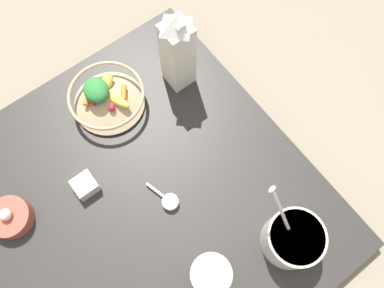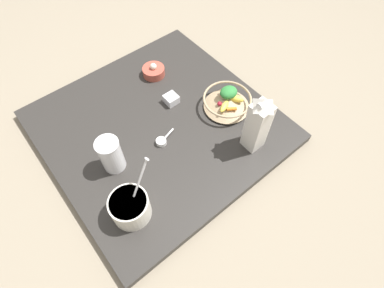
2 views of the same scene
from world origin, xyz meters
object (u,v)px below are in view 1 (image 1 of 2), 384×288
(fruit_bowl, at_px, (107,97))
(drinking_cup, at_px, (210,275))
(yogurt_tub, at_px, (293,239))
(spice_jar, at_px, (85,185))
(garlic_bowl, at_px, (10,217))
(milk_carton, at_px, (178,51))

(fruit_bowl, distance_m, drinking_cup, 0.55)
(fruit_bowl, relative_size, yogurt_tub, 0.87)
(drinking_cup, bearing_deg, fruit_bowl, 83.64)
(spice_jar, height_order, garlic_bowl, garlic_bowl)
(garlic_bowl, bearing_deg, milk_carton, 7.52)
(fruit_bowl, height_order, spice_jar, fruit_bowl)
(milk_carton, distance_m, garlic_bowl, 0.61)
(fruit_bowl, relative_size, drinking_cup, 1.37)
(fruit_bowl, distance_m, garlic_bowl, 0.40)
(drinking_cup, distance_m, garlic_bowl, 0.52)
(yogurt_tub, bearing_deg, garlic_bowl, 138.33)
(fruit_bowl, relative_size, garlic_bowl, 2.01)
(milk_carton, height_order, garlic_bowl, milk_carton)
(yogurt_tub, bearing_deg, drinking_cup, 165.27)
(milk_carton, relative_size, spice_jar, 4.81)
(fruit_bowl, relative_size, spice_jar, 3.75)
(garlic_bowl, bearing_deg, fruit_bowl, 19.16)
(spice_jar, distance_m, garlic_bowl, 0.20)
(spice_jar, bearing_deg, fruit_bowl, 43.50)
(yogurt_tub, bearing_deg, milk_carton, 83.51)
(milk_carton, xyz_separation_m, spice_jar, (-0.39, -0.12, -0.12))
(fruit_bowl, bearing_deg, drinking_cup, -96.36)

